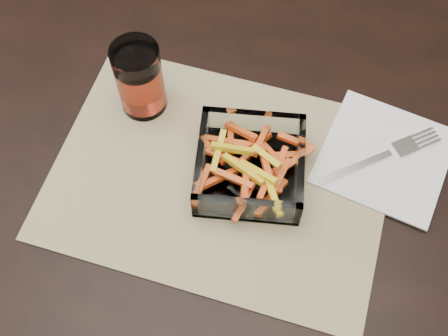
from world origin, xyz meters
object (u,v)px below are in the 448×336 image
(dining_table, at_px, (162,204))
(tumbler, at_px, (140,81))
(fork, at_px, (384,156))
(glass_bowl, at_px, (250,167))

(dining_table, height_order, tumbler, tumbler)
(fork, bearing_deg, dining_table, -108.51)
(tumbler, xyz_separation_m, fork, (0.35, 0.00, -0.05))
(dining_table, xyz_separation_m, tumbler, (-0.05, 0.11, 0.14))
(fork, bearing_deg, glass_bowl, -105.95)
(fork, bearing_deg, tumbler, -129.31)
(glass_bowl, distance_m, fork, 0.19)
(dining_table, bearing_deg, fork, 21.25)
(glass_bowl, relative_size, fork, 1.05)
(dining_table, relative_size, glass_bowl, 9.88)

